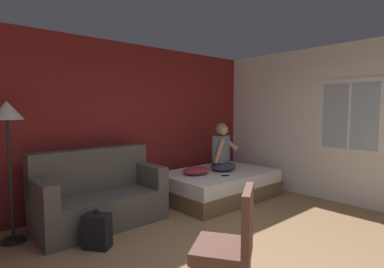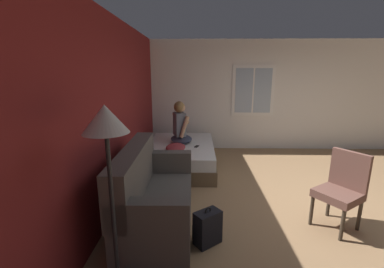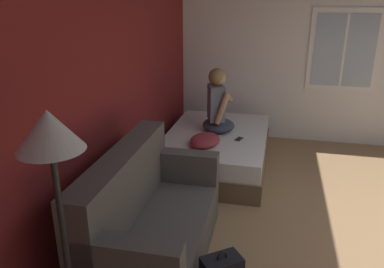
{
  "view_description": "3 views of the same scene",
  "coord_description": "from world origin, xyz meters",
  "px_view_note": "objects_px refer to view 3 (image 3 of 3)",
  "views": [
    {
      "loc": [
        -2.22,
        -1.59,
        1.6
      ],
      "look_at": [
        1.1,
        2.19,
        1.19
      ],
      "focal_mm": 28.0,
      "sensor_mm": 36.0,
      "label": 1
    },
    {
      "loc": [
        -3.44,
        1.76,
        1.94
      ],
      "look_at": [
        0.88,
        1.86,
        0.89
      ],
      "focal_mm": 24.0,
      "sensor_mm": 36.0,
      "label": 2
    },
    {
      "loc": [
        -3.13,
        1.33,
        2.23
      ],
      "look_at": [
        0.75,
        2.24,
        0.78
      ],
      "focal_mm": 35.0,
      "sensor_mm": 36.0,
      "label": 3
    }
  ],
  "objects_px": {
    "couch": "(150,223)",
    "person_seated": "(218,106)",
    "floor_lamp": "(53,159)",
    "throw_pillow": "(205,140)",
    "cell_phone": "(239,139)",
    "bed": "(216,149)"
  },
  "relations": [
    {
      "from": "bed",
      "to": "cell_phone",
      "type": "distance_m",
      "value": 0.45
    },
    {
      "from": "floor_lamp",
      "to": "couch",
      "type": "bearing_deg",
      "value": -7.78
    },
    {
      "from": "cell_phone",
      "to": "floor_lamp",
      "type": "relative_size",
      "value": 0.08
    },
    {
      "from": "throw_pillow",
      "to": "cell_phone",
      "type": "relative_size",
      "value": 3.33
    },
    {
      "from": "throw_pillow",
      "to": "cell_phone",
      "type": "xyz_separation_m",
      "value": [
        0.31,
        -0.39,
        -0.07
      ]
    },
    {
      "from": "person_seated",
      "to": "bed",
      "type": "bearing_deg",
      "value": -173.03
    },
    {
      "from": "throw_pillow",
      "to": "floor_lamp",
      "type": "distance_m",
      "value": 2.87
    },
    {
      "from": "person_seated",
      "to": "floor_lamp",
      "type": "relative_size",
      "value": 0.51
    },
    {
      "from": "floor_lamp",
      "to": "bed",
      "type": "bearing_deg",
      "value": -6.35
    },
    {
      "from": "person_seated",
      "to": "floor_lamp",
      "type": "bearing_deg",
      "value": 174.09
    },
    {
      "from": "person_seated",
      "to": "floor_lamp",
      "type": "xyz_separation_m",
      "value": [
        -3.31,
        0.34,
        0.59
      ]
    },
    {
      "from": "couch",
      "to": "person_seated",
      "type": "xyz_separation_m",
      "value": [
        2.28,
        -0.2,
        0.44
      ]
    },
    {
      "from": "throw_pillow",
      "to": "couch",
      "type": "bearing_deg",
      "value": 174.96
    },
    {
      "from": "couch",
      "to": "floor_lamp",
      "type": "relative_size",
      "value": 1.01
    },
    {
      "from": "bed",
      "to": "throw_pillow",
      "type": "relative_size",
      "value": 4.29
    },
    {
      "from": "bed",
      "to": "person_seated",
      "type": "bearing_deg",
      "value": 6.97
    },
    {
      "from": "person_seated",
      "to": "throw_pillow",
      "type": "relative_size",
      "value": 1.82
    },
    {
      "from": "bed",
      "to": "throw_pillow",
      "type": "height_order",
      "value": "throw_pillow"
    },
    {
      "from": "bed",
      "to": "person_seated",
      "type": "distance_m",
      "value": 0.61
    },
    {
      "from": "floor_lamp",
      "to": "cell_phone",
      "type": "bearing_deg",
      "value": -12.72
    },
    {
      "from": "person_seated",
      "to": "cell_phone",
      "type": "distance_m",
      "value": 0.57
    },
    {
      "from": "floor_lamp",
      "to": "person_seated",
      "type": "bearing_deg",
      "value": -5.91
    }
  ]
}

